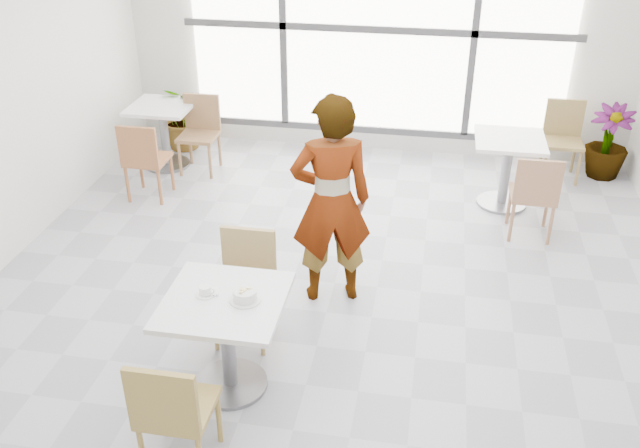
% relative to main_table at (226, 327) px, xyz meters
% --- Properties ---
extents(floor, '(7.00, 7.00, 0.00)m').
position_rel_main_table_xyz_m(floor, '(0.52, 0.97, -0.52)').
color(floor, '#9E9EA5').
rests_on(floor, ground).
extents(wall_back, '(6.00, 0.00, 6.00)m').
position_rel_main_table_xyz_m(wall_back, '(0.52, 4.47, 0.98)').
color(wall_back, silver).
rests_on(wall_back, ground).
extents(window, '(4.60, 0.07, 2.52)m').
position_rel_main_table_xyz_m(window, '(0.52, 4.41, 0.98)').
color(window, white).
rests_on(window, ground).
extents(main_table, '(0.80, 0.80, 0.75)m').
position_rel_main_table_xyz_m(main_table, '(0.00, 0.00, 0.00)').
color(main_table, silver).
rests_on(main_table, ground).
extents(chair_near, '(0.42, 0.42, 0.87)m').
position_rel_main_table_xyz_m(chair_near, '(-0.10, -0.77, -0.02)').
color(chair_near, olive).
rests_on(chair_near, ground).
extents(chair_far, '(0.42, 0.42, 0.87)m').
position_rel_main_table_xyz_m(chair_far, '(-0.04, 0.63, -0.02)').
color(chair_far, '#A4864F').
rests_on(chair_far, ground).
extents(oatmeal_bowl, '(0.21, 0.21, 0.10)m').
position_rel_main_table_xyz_m(oatmeal_bowl, '(0.14, 0.01, 0.27)').
color(oatmeal_bowl, silver).
rests_on(oatmeal_bowl, main_table).
extents(coffee_cup, '(0.16, 0.13, 0.07)m').
position_rel_main_table_xyz_m(coffee_cup, '(-0.13, 0.03, 0.26)').
color(coffee_cup, white).
rests_on(coffee_cup, main_table).
extents(person, '(0.75, 0.60, 1.78)m').
position_rel_main_table_xyz_m(person, '(0.51, 1.23, 0.37)').
color(person, black).
rests_on(person, ground).
extents(bg_table_left, '(0.70, 0.70, 0.75)m').
position_rel_main_table_xyz_m(bg_table_left, '(-1.83, 3.53, -0.04)').
color(bg_table_left, silver).
rests_on(bg_table_left, ground).
extents(bg_table_right, '(0.70, 0.70, 0.75)m').
position_rel_main_table_xyz_m(bg_table_right, '(2.04, 3.20, -0.04)').
color(bg_table_right, white).
rests_on(bg_table_right, ground).
extents(bg_chair_left_near, '(0.42, 0.42, 0.87)m').
position_rel_main_table_xyz_m(bg_chair_left_near, '(-1.70, 2.65, -0.02)').
color(bg_chair_left_near, '#975B35').
rests_on(bg_chair_left_near, ground).
extents(bg_chair_left_far, '(0.42, 0.42, 0.87)m').
position_rel_main_table_xyz_m(bg_chair_left_far, '(-1.38, 3.53, -0.02)').
color(bg_chair_left_far, olive).
rests_on(bg_chair_left_far, ground).
extents(bg_chair_right_near, '(0.42, 0.42, 0.87)m').
position_rel_main_table_xyz_m(bg_chair_right_near, '(2.25, 2.51, -0.02)').
color(bg_chair_right_near, '#A37050').
rests_on(bg_chair_right_near, ground).
extents(bg_chair_right_far, '(0.42, 0.42, 0.87)m').
position_rel_main_table_xyz_m(bg_chair_right_far, '(2.70, 4.07, -0.02)').
color(bg_chair_right_far, olive).
rests_on(bg_chair_right_far, ground).
extents(plant_left, '(0.87, 0.79, 0.83)m').
position_rel_main_table_xyz_m(plant_left, '(-1.77, 4.08, -0.11)').
color(plant_left, '#418541').
rests_on(plant_left, ground).
extents(plant_right, '(0.59, 0.59, 0.84)m').
position_rel_main_table_xyz_m(plant_right, '(3.21, 4.12, -0.10)').
color(plant_right, '#4F7B38').
rests_on(plant_right, ground).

